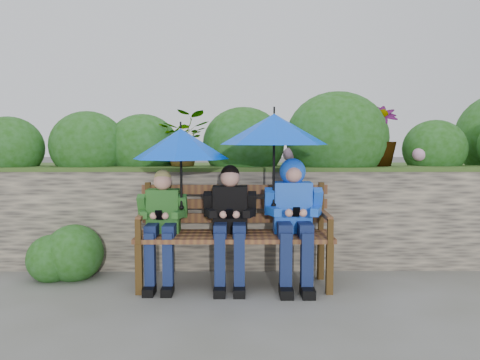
{
  "coord_description": "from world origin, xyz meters",
  "views": [
    {
      "loc": [
        -0.02,
        -3.99,
        1.31
      ],
      "look_at": [
        0.0,
        0.1,
        0.95
      ],
      "focal_mm": 35.0,
      "sensor_mm": 36.0,
      "label": 1
    }
  ],
  "objects_px": {
    "umbrella_left": "(181,144)",
    "umbrella_right": "(274,129)",
    "park_bench": "(235,227)",
    "boy_right": "(293,211)",
    "boy_left": "(162,220)",
    "boy_middle": "(230,218)"
  },
  "relations": [
    {
      "from": "park_bench",
      "to": "umbrella_right",
      "type": "relative_size",
      "value": 1.84
    },
    {
      "from": "umbrella_left",
      "to": "boy_right",
      "type": "bearing_deg",
      "value": 0.67
    },
    {
      "from": "boy_right",
      "to": "umbrella_right",
      "type": "bearing_deg",
      "value": -176.12
    },
    {
      "from": "boy_middle",
      "to": "umbrella_left",
      "type": "height_order",
      "value": "umbrella_left"
    },
    {
      "from": "umbrella_right",
      "to": "park_bench",
      "type": "bearing_deg",
      "value": 166.77
    },
    {
      "from": "umbrella_left",
      "to": "park_bench",
      "type": "bearing_deg",
      "value": 9.78
    },
    {
      "from": "umbrella_left",
      "to": "umbrella_right",
      "type": "distance_m",
      "value": 0.82
    },
    {
      "from": "umbrella_left",
      "to": "umbrella_right",
      "type": "relative_size",
      "value": 0.9
    },
    {
      "from": "park_bench",
      "to": "boy_right",
      "type": "bearing_deg",
      "value": -7.52
    },
    {
      "from": "boy_right",
      "to": "umbrella_right",
      "type": "distance_m",
      "value": 0.74
    },
    {
      "from": "park_bench",
      "to": "boy_left",
      "type": "bearing_deg",
      "value": -173.64
    },
    {
      "from": "boy_right",
      "to": "umbrella_left",
      "type": "bearing_deg",
      "value": -179.33
    },
    {
      "from": "boy_right",
      "to": "boy_middle",
      "type": "bearing_deg",
      "value": -179.3
    },
    {
      "from": "boy_left",
      "to": "boy_right",
      "type": "xyz_separation_m",
      "value": [
        1.16,
        0.0,
        0.08
      ]
    },
    {
      "from": "park_bench",
      "to": "umbrella_right",
      "type": "distance_m",
      "value": 0.95
    },
    {
      "from": "boy_middle",
      "to": "umbrella_left",
      "type": "distance_m",
      "value": 0.78
    },
    {
      "from": "boy_middle",
      "to": "boy_right",
      "type": "distance_m",
      "value": 0.57
    },
    {
      "from": "park_bench",
      "to": "umbrella_left",
      "type": "height_order",
      "value": "umbrella_left"
    },
    {
      "from": "boy_right",
      "to": "umbrella_left",
      "type": "height_order",
      "value": "umbrella_left"
    },
    {
      "from": "umbrella_left",
      "to": "boy_middle",
      "type": "bearing_deg",
      "value": 0.61
    },
    {
      "from": "boy_left",
      "to": "umbrella_right",
      "type": "distance_m",
      "value": 1.27
    },
    {
      "from": "boy_middle",
      "to": "umbrella_right",
      "type": "height_order",
      "value": "umbrella_right"
    }
  ]
}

